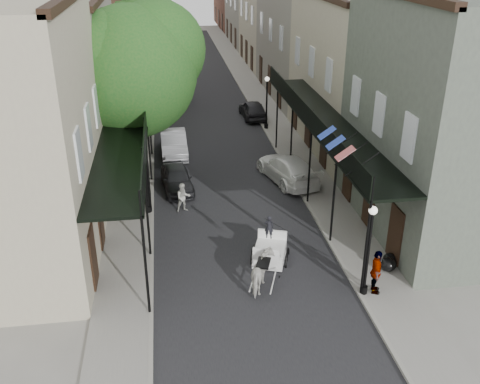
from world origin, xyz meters
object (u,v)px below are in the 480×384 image
object	(u,v)px
lamppost_right_far	(267,102)
pedestrian_sidewalk_right	(376,272)
lamppost_left	(146,176)
horse	(263,272)
car_left_near	(177,178)
car_right_far	(253,109)
carriage	(271,238)
car_left_far	(169,96)
tree_far	(144,35)
car_right_near	(287,169)
lamppost_right_near	(368,250)
car_left_mid	(174,144)
pedestrian_sidewalk_left	(123,134)
tree_near	(139,65)
pedestrian_walking	(183,198)

from	to	relation	value
lamppost_right_far	pedestrian_sidewalk_right	distance (m)	20.03
lamppost_left	horse	size ratio (longest dim) A/B	2.13
car_left_near	car_right_far	size ratio (longest dim) A/B	0.94
lamppost_right_far	lamppost_left	bearing A→B (deg)	-124.35
carriage	car_left_far	distance (m)	24.79
pedestrian_sidewalk_right	car_left_near	xyz separation A→B (m)	(-7.12, 10.74, -0.38)
tree_far	lamppost_left	distance (m)	18.57
carriage	car_right_near	xyz separation A→B (m)	(2.49, 7.83, -0.23)
lamppost_right_near	car_right_far	bearing A→B (deg)	91.25
lamppost_right_near	car_right_far	distance (m)	22.93
car_left_mid	car_right_near	xyz separation A→B (m)	(6.20, -5.00, -0.01)
car_right_near	car_right_far	world-z (taller)	car_right_near
pedestrian_sidewalk_right	car_right_far	size ratio (longest dim) A/B	0.45
car_left_mid	tree_far	bearing A→B (deg)	97.88
carriage	pedestrian_sidewalk_left	bearing A→B (deg)	134.98
car_right_far	pedestrian_sidewalk_right	bearing A→B (deg)	89.60
horse	car_right_near	world-z (taller)	horse
tree_far	lamppost_right_near	bearing A→B (deg)	-72.32
lamppost_left	car_right_near	world-z (taller)	lamppost_left
lamppost_right_near	car_left_mid	bearing A→B (deg)	112.72
car_left_near	car_left_far	bearing A→B (deg)	84.22
pedestrian_sidewalk_left	car_left_near	xyz separation A→B (m)	(3.20, -6.62, -0.43)
tree_far	lamppost_right_near	distance (m)	27.74
tree_near	lamppost_left	size ratio (longest dim) A/B	2.60
lamppost_right_far	lamppost_right_near	bearing A→B (deg)	-90.00
car_left_far	lamppost_left	bearing A→B (deg)	-75.60
tree_far	car_right_near	bearing A→B (deg)	-62.67
horse	car_right_far	xyz separation A→B (m)	(3.24, 21.88, -0.05)
carriage	car_right_far	bearing A→B (deg)	101.83
carriage	car_left_near	size ratio (longest dim) A/B	0.65
lamppost_left	car_right_far	distance (m)	16.81
lamppost_left	tree_near	bearing A→B (deg)	91.34
pedestrian_sidewalk_left	carriage	bearing A→B (deg)	110.82
tree_near	car_left_mid	distance (m)	7.09
tree_far	car_left_mid	size ratio (longest dim) A/B	1.92
horse	car_left_near	xyz separation A→B (m)	(-2.96, 9.74, -0.09)
tree_near	car_right_near	bearing A→B (deg)	-8.59
pedestrian_sidewalk_left	car_left_mid	distance (m)	3.50
pedestrian_sidewalk_left	car_left_mid	world-z (taller)	pedestrian_sidewalk_left
tree_near	pedestrian_sidewalk_right	xyz separation A→B (m)	(8.71, -12.18, -5.46)
lamppost_right_far	horse	distance (m)	19.41
pedestrian_walking	car_left_far	world-z (taller)	pedestrian_walking
car_left_near	car_left_mid	xyz separation A→B (m)	(0.00, 5.26, 0.09)
carriage	lamppost_right_near	bearing A→B (deg)	-27.60
lamppost_left	lamppost_right_far	bearing A→B (deg)	55.65
car_right_near	car_right_far	distance (m)	11.88
lamppost_right_far	pedestrian_sidewalk_left	bearing A→B (deg)	-165.10
car_left_near	car_left_mid	bearing A→B (deg)	84.22
car_left_near	carriage	bearing A→B (deg)	-69.70
pedestrian_walking	pedestrian_sidewalk_right	size ratio (longest dim) A/B	0.83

